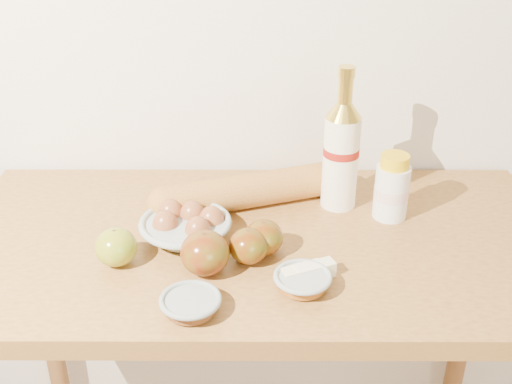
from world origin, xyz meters
TOP-DOWN VIEW (x-y plane):
  - table at (0.00, 1.18)m, footprint 1.20×0.60m
  - bourbon_bottle at (0.18, 1.31)m, footprint 0.10×0.10m
  - cream_bottle at (0.28, 1.27)m, footprint 0.08×0.08m
  - egg_bowl at (-0.14, 1.18)m, footprint 0.23×0.23m
  - baguette at (-0.01, 1.31)m, footprint 0.44×0.21m
  - apple_yellowgreen at (-0.26, 1.09)m, footprint 0.08×0.08m
  - apple_redgreen_front at (-0.09, 1.07)m, footprint 0.11×0.11m
  - apple_redgreen_right at (-0.01, 1.10)m, footprint 0.09×0.09m
  - sugar_bowl at (-0.11, 0.95)m, footprint 0.14×0.14m
  - syrup_bowl at (0.08, 1.02)m, footprint 0.11×0.11m
  - butter_stick at (0.09, 1.05)m, footprint 0.10×0.06m
  - apple_extra at (0.01, 1.13)m, footprint 0.09×0.09m

SIDE VIEW (x-z plane):
  - table at x=0.00m, z-range 0.33..1.23m
  - butter_stick at x=0.09m, z-range 0.90..0.93m
  - syrup_bowl at x=0.08m, z-range 0.90..0.93m
  - sugar_bowl at x=-0.11m, z-range 0.90..0.93m
  - egg_bowl at x=-0.14m, z-range 0.89..0.96m
  - apple_redgreen_right at x=-0.01m, z-range 0.90..0.97m
  - apple_extra at x=0.01m, z-range 0.90..0.97m
  - apple_yellowgreen at x=-0.26m, z-range 0.90..0.97m
  - baguette at x=-0.01m, z-range 0.90..0.97m
  - apple_redgreen_front at x=-0.09m, z-range 0.90..0.98m
  - cream_bottle at x=0.28m, z-range 0.89..1.04m
  - bourbon_bottle at x=0.18m, z-range 0.87..1.18m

